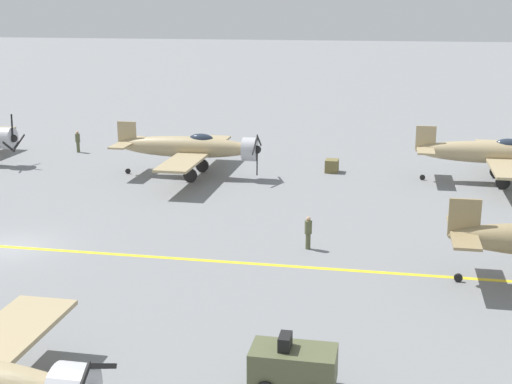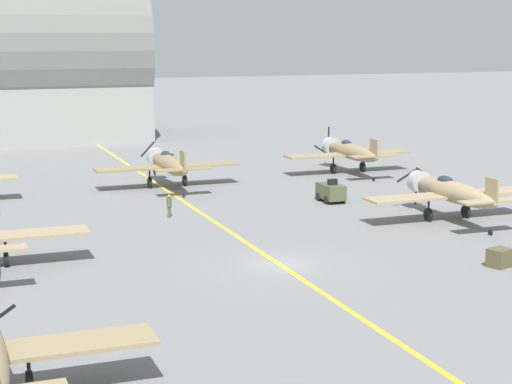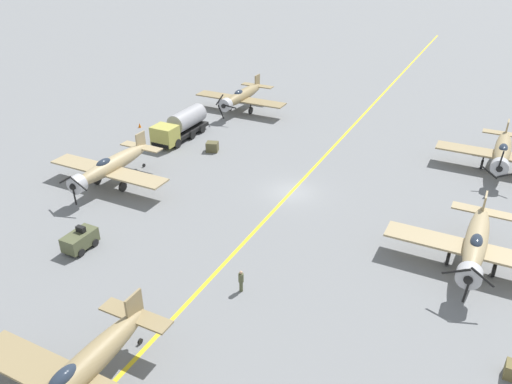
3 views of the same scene
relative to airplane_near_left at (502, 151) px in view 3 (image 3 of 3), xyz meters
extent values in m
plane|color=slate|center=(16.30, 13.35, -2.01)|extent=(400.00, 400.00, 0.00)
cube|color=yellow|center=(16.30, 13.35, -2.01)|extent=(0.30, 160.00, 0.01)
ellipsoid|color=#9C875E|center=(0.00, -0.41, 0.04)|extent=(1.50, 9.50, 1.42)
cylinder|color=#B7B7BC|center=(0.00, 4.04, 0.04)|extent=(1.58, 0.90, 1.58)
ellipsoid|color=#232D3D|center=(0.00, 0.73, 0.60)|extent=(0.80, 1.70, 0.76)
cube|color=#9C875E|center=(0.00, 0.35, -0.30)|extent=(12.00, 2.10, 0.16)
cube|color=#9C875E|center=(0.00, -4.50, 0.19)|extent=(4.40, 1.10, 0.12)
cube|color=#9C875E|center=(0.00, -4.50, 0.84)|extent=(0.14, 1.30, 1.60)
sphere|color=black|center=(0.00, 4.54, 0.04)|extent=(0.56, 0.56, 0.56)
cube|color=black|center=(0.73, 4.54, -0.44)|extent=(1.54, 0.06, 1.07)
cube|color=black|center=(0.05, 4.54, 0.91)|extent=(0.24, 0.06, 1.76)
cube|color=black|center=(-0.78, 4.54, -0.36)|extent=(1.62, 0.06, 0.92)
cylinder|color=black|center=(1.50, 0.35, -0.93)|extent=(0.14, 0.14, 1.26)
cylinder|color=black|center=(1.50, 0.35, -1.56)|extent=(0.22, 0.90, 0.90)
cylinder|color=black|center=(0.00, -4.56, -1.83)|extent=(0.12, 0.36, 0.36)
ellipsoid|color=#937F56|center=(16.76, 38.37, 0.04)|extent=(1.50, 9.50, 1.42)
ellipsoid|color=#232D3D|center=(16.76, 39.51, 0.60)|extent=(0.80, 1.70, 0.76)
cube|color=#937F56|center=(16.76, 34.28, 0.19)|extent=(4.40, 1.10, 0.12)
cube|color=#937F56|center=(16.76, 34.28, 0.84)|extent=(0.14, 1.30, 1.60)
cylinder|color=black|center=(18.26, 39.13, -0.93)|extent=(0.14, 0.14, 1.26)
cylinder|color=black|center=(16.76, 34.22, -1.83)|extent=(0.12, 0.36, 0.36)
ellipsoid|color=tan|center=(31.44, 19.26, 0.04)|extent=(1.50, 9.50, 1.42)
cylinder|color=#B7B7BC|center=(31.44, 23.71, 0.04)|extent=(1.57, 0.90, 1.58)
ellipsoid|color=#232D3D|center=(31.44, 20.40, 0.60)|extent=(0.80, 1.70, 0.76)
cube|color=tan|center=(31.44, 20.02, -0.30)|extent=(12.00, 2.10, 0.16)
cube|color=tan|center=(31.44, 15.17, 0.19)|extent=(4.40, 1.10, 0.12)
cube|color=tan|center=(31.44, 15.17, 0.84)|extent=(0.14, 1.30, 1.60)
sphere|color=black|center=(31.44, 24.21, 0.04)|extent=(0.56, 0.56, 0.56)
cube|color=black|center=(31.47, 24.21, -0.84)|extent=(0.20, 0.06, 1.75)
cube|color=black|center=(32.19, 24.21, 0.50)|extent=(1.56, 0.06, 1.04)
cube|color=black|center=(30.67, 24.21, 0.45)|extent=(1.61, 0.06, 0.95)
cylinder|color=black|center=(29.94, 20.02, -0.93)|extent=(0.14, 0.14, 1.26)
cylinder|color=black|center=(29.94, 20.02, -1.56)|extent=(0.22, 0.90, 0.90)
cylinder|color=black|center=(32.94, 20.02, -0.93)|extent=(0.14, 0.14, 1.26)
cylinder|color=black|center=(32.94, 20.02, -1.56)|extent=(0.22, 0.90, 0.90)
cylinder|color=black|center=(31.44, 15.11, -1.83)|extent=(0.12, 0.36, 0.36)
ellipsoid|color=#927E55|center=(30.70, -4.38, 0.04)|extent=(1.50, 9.50, 1.42)
cylinder|color=#B7B7BC|center=(30.70, 0.07, 0.04)|extent=(1.57, 0.90, 1.58)
ellipsoid|color=#232D3D|center=(30.70, -3.24, 0.60)|extent=(0.80, 1.70, 0.76)
cube|color=#927E55|center=(30.70, -3.62, -0.30)|extent=(12.00, 2.10, 0.16)
cube|color=#927E55|center=(30.70, -8.47, 0.19)|extent=(4.40, 1.10, 0.12)
cube|color=#927E55|center=(30.70, -8.47, 0.84)|extent=(0.14, 1.30, 1.60)
sphere|color=black|center=(30.70, 0.57, 0.04)|extent=(0.56, 0.56, 0.56)
cube|color=black|center=(29.83, 0.57, 0.11)|extent=(1.76, 0.06, 0.29)
cube|color=black|center=(31.07, 0.57, -0.75)|extent=(0.87, 0.06, 1.65)
cube|color=black|center=(31.20, 0.57, 0.75)|extent=(1.12, 0.06, 1.51)
cylinder|color=black|center=(29.20, -3.62, -0.93)|extent=(0.14, 0.14, 1.26)
cylinder|color=black|center=(29.20, -3.62, -1.56)|extent=(0.22, 0.90, 0.90)
cylinder|color=black|center=(32.20, -3.62, -0.93)|extent=(0.14, 0.14, 1.26)
cylinder|color=black|center=(32.20, -3.62, -1.56)|extent=(0.22, 0.90, 0.90)
cylinder|color=black|center=(30.70, -8.53, -1.83)|extent=(0.12, 0.36, 0.36)
ellipsoid|color=tan|center=(0.65, 17.49, 0.04)|extent=(1.50, 9.50, 1.42)
cylinder|color=#B7B7BC|center=(0.65, 21.94, 0.04)|extent=(1.58, 0.90, 1.58)
ellipsoid|color=#232D3D|center=(0.65, 18.63, 0.60)|extent=(0.80, 1.70, 0.76)
cube|color=tan|center=(0.65, 18.25, -0.30)|extent=(12.00, 2.10, 0.16)
cube|color=tan|center=(0.65, 13.40, 0.19)|extent=(4.40, 1.10, 0.12)
cube|color=tan|center=(0.65, 13.40, 0.84)|extent=(0.14, 1.30, 1.60)
sphere|color=black|center=(0.65, 22.44, 0.04)|extent=(0.56, 0.56, 0.56)
cube|color=black|center=(0.60, 22.44, -0.84)|extent=(0.23, 0.06, 1.75)
cube|color=black|center=(1.43, 22.44, 0.44)|extent=(1.62, 0.06, 0.92)
cube|color=black|center=(-0.09, 22.44, 0.51)|extent=(1.54, 0.06, 1.07)
cylinder|color=black|center=(-0.85, 18.25, -0.93)|extent=(0.14, 0.14, 1.26)
cylinder|color=black|center=(-0.85, 18.25, -1.56)|extent=(0.22, 0.90, 0.90)
cylinder|color=black|center=(2.15, 18.25, -0.93)|extent=(0.14, 0.14, 1.26)
cylinder|color=black|center=(2.15, 18.25, -1.56)|extent=(0.22, 0.90, 0.90)
cylinder|color=black|center=(0.65, 13.34, -1.83)|extent=(0.12, 0.36, 0.36)
cube|color=black|center=(32.39, 7.14, -1.39)|extent=(2.25, 8.00, 0.40)
cube|color=#B2AD4C|center=(32.39, 10.10, -0.59)|extent=(2.50, 2.08, 2.00)
cylinder|color=#9E9EA3|center=(32.39, 5.82, -0.09)|extent=(2.10, 4.96, 2.10)
cylinder|color=black|center=(31.20, 9.62, -1.51)|extent=(0.30, 1.00, 1.00)
cylinder|color=black|center=(33.58, 9.62, -1.51)|extent=(0.30, 1.00, 1.00)
cylinder|color=black|center=(31.20, 6.74, -1.51)|extent=(0.30, 1.00, 1.00)
cylinder|color=black|center=(33.58, 6.74, -1.51)|extent=(0.30, 1.00, 1.00)
cylinder|color=black|center=(31.20, 4.66, -1.51)|extent=(0.30, 1.00, 1.00)
cylinder|color=black|center=(33.58, 4.66, -1.51)|extent=(0.30, 1.00, 1.00)
cube|color=#515638|center=(26.71, 28.57, -1.21)|extent=(1.40, 2.60, 1.10)
cube|color=black|center=(26.71, 28.31, -0.44)|extent=(0.70, 0.36, 0.44)
cylinder|color=black|center=(26.03, 29.28, -1.71)|extent=(0.20, 0.60, 0.60)
cylinder|color=black|center=(27.40, 29.28, -1.71)|extent=(0.20, 0.60, 0.60)
cylinder|color=black|center=(26.03, 27.85, -1.71)|extent=(0.20, 0.60, 0.60)
cylinder|color=black|center=(27.40, 27.85, -1.71)|extent=(0.20, 0.60, 0.60)
cylinder|color=#515638|center=(13.81, 27.46, -1.63)|extent=(0.24, 0.24, 0.77)
cylinder|color=#515638|center=(13.81, 27.46, -0.92)|extent=(0.35, 0.35, 0.64)
sphere|color=tan|center=(13.81, 27.46, -0.50)|extent=(0.21, 0.21, 0.21)
cube|color=brown|center=(27.41, 8.69, -1.50)|extent=(1.48, 1.35, 1.01)
cone|color=orange|center=(38.73, 6.59, -1.74)|extent=(0.36, 0.36, 0.55)
camera|label=1|loc=(46.06, 31.15, 9.42)|focal=50.00mm
camera|label=2|loc=(-1.03, -28.93, 10.54)|focal=60.00mm
camera|label=3|loc=(1.28, 50.05, 19.32)|focal=35.00mm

